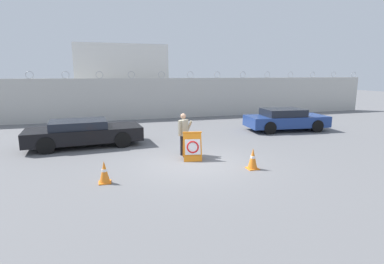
{
  "coord_description": "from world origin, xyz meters",
  "views": [
    {
      "loc": [
        -2.98,
        -9.75,
        3.12
      ],
      "look_at": [
        0.36,
        1.46,
        0.84
      ],
      "focal_mm": 28.0,
      "sensor_mm": 36.0,
      "label": 1
    }
  ],
  "objects_px": {
    "security_guard": "(183,132)",
    "traffic_cone_mid": "(104,172)",
    "traffic_cone_near": "(253,159)",
    "parked_car_front_coupe": "(84,132)",
    "parked_car_far_side": "(285,119)",
    "barricade_sign": "(192,146)"
  },
  "relations": [
    {
      "from": "security_guard",
      "to": "traffic_cone_mid",
      "type": "xyz_separation_m",
      "value": [
        -3.0,
        -2.34,
        -0.57
      ]
    },
    {
      "from": "traffic_cone_near",
      "to": "traffic_cone_mid",
      "type": "height_order",
      "value": "traffic_cone_near"
    },
    {
      "from": "security_guard",
      "to": "traffic_cone_mid",
      "type": "distance_m",
      "value": 3.84
    },
    {
      "from": "traffic_cone_near",
      "to": "parked_car_front_coupe",
      "type": "relative_size",
      "value": 0.14
    },
    {
      "from": "traffic_cone_near",
      "to": "parked_car_far_side",
      "type": "height_order",
      "value": "parked_car_far_side"
    },
    {
      "from": "security_guard",
      "to": "parked_car_far_side",
      "type": "xyz_separation_m",
      "value": [
        6.78,
        3.34,
        -0.27
      ]
    },
    {
      "from": "parked_car_front_coupe",
      "to": "barricade_sign",
      "type": "bearing_deg",
      "value": -45.19
    },
    {
      "from": "barricade_sign",
      "to": "parked_car_far_side",
      "type": "xyz_separation_m",
      "value": [
        6.65,
        4.1,
        0.1
      ]
    },
    {
      "from": "traffic_cone_near",
      "to": "parked_car_front_coupe",
      "type": "xyz_separation_m",
      "value": [
        -5.54,
        5.01,
        0.25
      ]
    },
    {
      "from": "security_guard",
      "to": "parked_car_front_coupe",
      "type": "relative_size",
      "value": 0.33
    },
    {
      "from": "security_guard",
      "to": "parked_car_front_coupe",
      "type": "height_order",
      "value": "security_guard"
    },
    {
      "from": "security_guard",
      "to": "parked_car_far_side",
      "type": "bearing_deg",
      "value": -17.14
    },
    {
      "from": "barricade_sign",
      "to": "traffic_cone_mid",
      "type": "height_order",
      "value": "barricade_sign"
    },
    {
      "from": "traffic_cone_mid",
      "to": "parked_car_far_side",
      "type": "relative_size",
      "value": 0.14
    },
    {
      "from": "barricade_sign",
      "to": "parked_car_front_coupe",
      "type": "relative_size",
      "value": 0.21
    },
    {
      "from": "barricade_sign",
      "to": "parked_car_front_coupe",
      "type": "distance_m",
      "value": 5.19
    },
    {
      "from": "barricade_sign",
      "to": "traffic_cone_mid",
      "type": "xyz_separation_m",
      "value": [
        -3.13,
        -1.57,
        -0.19
      ]
    },
    {
      "from": "security_guard",
      "to": "traffic_cone_mid",
      "type": "bearing_deg",
      "value": 174.63
    },
    {
      "from": "parked_car_front_coupe",
      "to": "traffic_cone_mid",
      "type": "bearing_deg",
      "value": -85.24
    },
    {
      "from": "parked_car_front_coupe",
      "to": "security_guard",
      "type": "bearing_deg",
      "value": -39.06
    },
    {
      "from": "traffic_cone_mid",
      "to": "parked_car_front_coupe",
      "type": "bearing_deg",
      "value": 99.22
    },
    {
      "from": "traffic_cone_mid",
      "to": "parked_car_far_side",
      "type": "distance_m",
      "value": 11.31
    }
  ]
}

